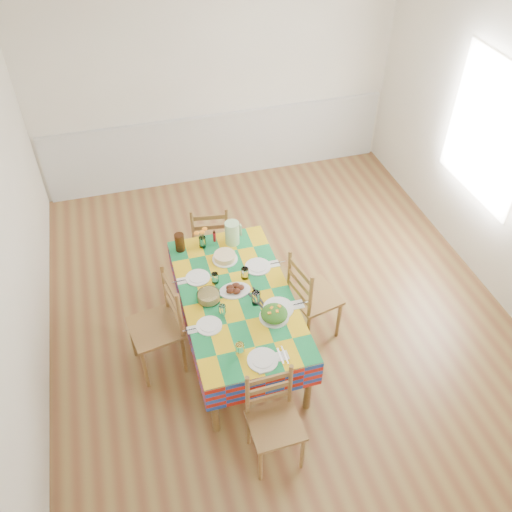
% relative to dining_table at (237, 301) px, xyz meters
% --- Properties ---
extents(room, '(4.58, 5.08, 2.78)m').
position_rel_dining_table_xyz_m(room, '(0.50, 0.42, 0.73)').
color(room, brown).
rests_on(room, ground).
extents(wainscot, '(4.41, 0.06, 0.92)m').
position_rel_dining_table_xyz_m(wainscot, '(0.50, 2.90, -0.13)').
color(wainscot, silver).
rests_on(wainscot, room).
extents(window_right, '(0.00, 1.40, 1.40)m').
position_rel_dining_table_xyz_m(window_right, '(2.73, 0.72, 0.88)').
color(window_right, white).
rests_on(window_right, room).
extents(dining_table, '(0.96, 1.77, 0.69)m').
position_rel_dining_table_xyz_m(dining_table, '(0.00, 0.00, 0.00)').
color(dining_table, brown).
rests_on(dining_table, room).
extents(setting_near_head, '(0.40, 0.27, 0.12)m').
position_rel_dining_table_xyz_m(setting_near_head, '(-0.03, -0.70, 0.10)').
color(setting_near_head, white).
rests_on(setting_near_head, dining_table).
extents(setting_left_near, '(0.40, 0.24, 0.10)m').
position_rel_dining_table_xyz_m(setting_left_near, '(-0.26, -0.24, 0.10)').
color(setting_left_near, white).
rests_on(setting_left_near, dining_table).
extents(setting_left_far, '(0.41, 0.24, 0.11)m').
position_rel_dining_table_xyz_m(setting_left_far, '(-0.24, 0.27, 0.10)').
color(setting_left_far, white).
rests_on(setting_left_far, dining_table).
extents(setting_right_near, '(0.50, 0.29, 0.13)m').
position_rel_dining_table_xyz_m(setting_right_near, '(0.25, -0.21, 0.10)').
color(setting_right_near, white).
rests_on(setting_right_near, dining_table).
extents(setting_right_far, '(0.45, 0.26, 0.12)m').
position_rel_dining_table_xyz_m(setting_right_far, '(0.23, 0.26, 0.10)').
color(setting_right_far, white).
rests_on(setting_right_far, dining_table).
extents(meat_platter, '(0.28, 0.20, 0.05)m').
position_rel_dining_table_xyz_m(meat_platter, '(-0.00, 0.06, 0.10)').
color(meat_platter, white).
rests_on(meat_platter, dining_table).
extents(salad_platter, '(0.25, 0.25, 0.11)m').
position_rel_dining_table_xyz_m(salad_platter, '(0.24, -0.33, 0.12)').
color(salad_platter, white).
rests_on(salad_platter, dining_table).
extents(pasta_bowl, '(0.20, 0.20, 0.07)m').
position_rel_dining_table_xyz_m(pasta_bowl, '(-0.25, 0.02, 0.11)').
color(pasta_bowl, white).
rests_on(pasta_bowl, dining_table).
extents(cake, '(0.24, 0.24, 0.07)m').
position_rel_dining_table_xyz_m(cake, '(0.01, 0.48, 0.11)').
color(cake, white).
rests_on(cake, dining_table).
extents(serving_utensils, '(0.13, 0.28, 0.01)m').
position_rel_dining_table_xyz_m(serving_utensils, '(0.16, -0.09, 0.08)').
color(serving_utensils, black).
rests_on(serving_utensils, dining_table).
extents(flower_vase, '(0.14, 0.11, 0.22)m').
position_rel_dining_table_xyz_m(flower_vase, '(-0.15, 0.72, 0.17)').
color(flower_vase, white).
rests_on(flower_vase, dining_table).
extents(hot_sauce, '(0.03, 0.03, 0.13)m').
position_rel_dining_table_xyz_m(hot_sauce, '(-0.02, 0.77, 0.14)').
color(hot_sauce, red).
rests_on(hot_sauce, dining_table).
extents(green_pitcher, '(0.14, 0.14, 0.24)m').
position_rel_dining_table_xyz_m(green_pitcher, '(0.14, 0.70, 0.19)').
color(green_pitcher, '#A8DA9A').
rests_on(green_pitcher, dining_table).
extents(tea_pitcher, '(0.09, 0.09, 0.19)m').
position_rel_dining_table_xyz_m(tea_pitcher, '(-0.37, 0.74, 0.17)').
color(tea_pitcher, black).
rests_on(tea_pitcher, dining_table).
extents(name_card, '(0.08, 0.03, 0.02)m').
position_rel_dining_table_xyz_m(name_card, '(-0.01, -0.85, 0.08)').
color(name_card, white).
rests_on(name_card, dining_table).
extents(chair_near, '(0.40, 0.38, 0.89)m').
position_rel_dining_table_xyz_m(chair_near, '(-0.00, -1.12, -0.18)').
color(chair_near, brown).
rests_on(chair_near, room).
extents(chair_far, '(0.46, 0.44, 0.91)m').
position_rel_dining_table_xyz_m(chair_far, '(-0.01, 1.11, -0.17)').
color(chair_far, brown).
rests_on(chair_far, room).
extents(chair_left, '(0.49, 0.51, 1.00)m').
position_rel_dining_table_xyz_m(chair_left, '(-0.70, 0.01, -0.12)').
color(chair_left, brown).
rests_on(chair_left, room).
extents(chair_right, '(0.48, 0.50, 0.96)m').
position_rel_dining_table_xyz_m(chair_right, '(0.70, -0.01, -0.14)').
color(chair_right, brown).
rests_on(chair_right, room).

